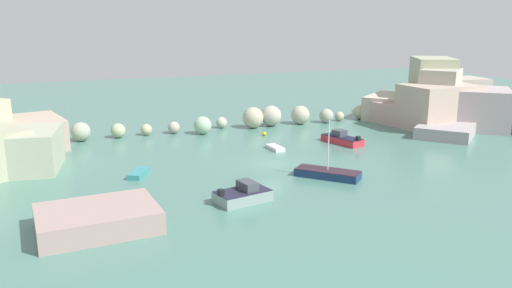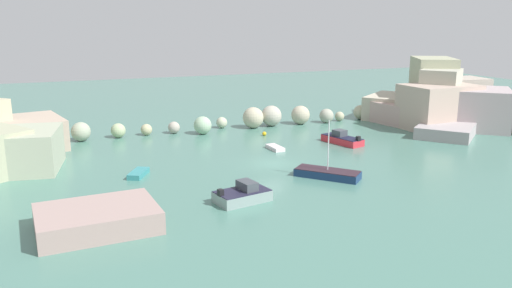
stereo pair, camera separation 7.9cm
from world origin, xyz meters
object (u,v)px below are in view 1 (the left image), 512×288
(moored_boat_4, at_px, (328,173))
(moored_boat_5, at_px, (275,148))
(moored_boat_2, at_px, (342,139))
(stone_dock, at_px, (98,219))
(moored_boat_0, at_px, (139,174))
(moored_boat_3, at_px, (243,195))
(channel_buoy, at_px, (264,134))
(moored_boat_1, at_px, (63,212))

(moored_boat_4, xyz_separation_m, moored_boat_5, (-0.16, 10.88, -0.18))
(moored_boat_2, bearing_deg, stone_dock, 103.70)
(moored_boat_0, xyz_separation_m, moored_boat_3, (6.25, -9.57, 0.31))
(channel_buoy, height_order, moored_boat_4, moored_boat_4)
(moored_boat_4, bearing_deg, moored_boat_2, 101.50)
(moored_boat_1, bearing_deg, moored_boat_2, -32.29)
(moored_boat_4, bearing_deg, moored_boat_0, -155.54)
(channel_buoy, height_order, moored_boat_3, moored_boat_3)
(channel_buoy, relative_size, moored_boat_1, 0.15)
(moored_boat_0, distance_m, moored_boat_3, 11.43)
(moored_boat_2, distance_m, moored_boat_3, 21.73)
(channel_buoy, distance_m, moored_boat_4, 17.61)
(stone_dock, relative_size, moored_boat_4, 1.40)
(channel_buoy, relative_size, moored_boat_5, 0.19)
(moored_boat_1, relative_size, moored_boat_2, 0.64)
(channel_buoy, xyz_separation_m, moored_boat_0, (-16.59, -10.97, -0.02))
(moored_boat_3, distance_m, moored_boat_4, 9.45)
(moored_boat_0, relative_size, moored_boat_4, 0.55)
(moored_boat_5, bearing_deg, channel_buoy, 163.89)
(stone_dock, height_order, moored_boat_5, stone_dock)
(moored_boat_3, bearing_deg, moored_boat_1, 158.67)
(stone_dock, distance_m, moored_boat_1, 4.19)
(moored_boat_4, bearing_deg, stone_dock, -119.34)
(moored_boat_0, bearing_deg, moored_boat_3, 61.71)
(moored_boat_1, bearing_deg, moored_boat_0, -4.78)
(moored_boat_4, height_order, moored_boat_5, moored_boat_4)
(moored_boat_3, bearing_deg, channel_buoy, 51.43)
(moored_boat_0, height_order, moored_boat_3, moored_boat_3)
(moored_boat_0, height_order, moored_boat_2, moored_boat_2)
(moored_boat_0, bearing_deg, moored_boat_1, -12.55)
(stone_dock, distance_m, moored_boat_0, 11.92)
(stone_dock, distance_m, channel_buoy, 30.45)
(channel_buoy, bearing_deg, moored_boat_4, -94.48)
(moored_boat_1, height_order, moored_boat_4, moored_boat_4)
(moored_boat_2, relative_size, moored_boat_4, 0.96)
(moored_boat_0, bearing_deg, moored_boat_5, 134.52)
(moored_boat_1, xyz_separation_m, moored_boat_2, (29.60, 11.58, 0.27))
(stone_dock, distance_m, moored_boat_2, 31.45)
(moored_boat_5, bearing_deg, moored_boat_1, -64.52)
(moored_boat_3, height_order, moored_boat_5, moored_boat_3)
(moored_boat_2, xyz_separation_m, moored_boat_4, (-7.89, -10.72, -0.13))
(stone_dock, distance_m, moored_boat_5, 24.81)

